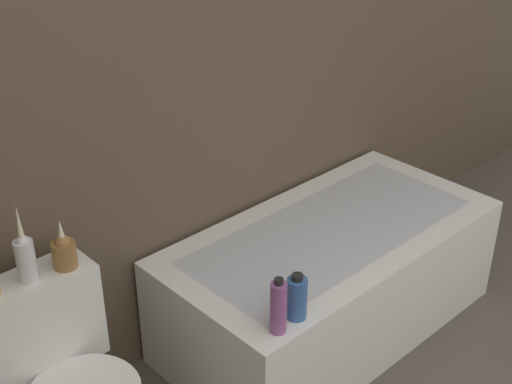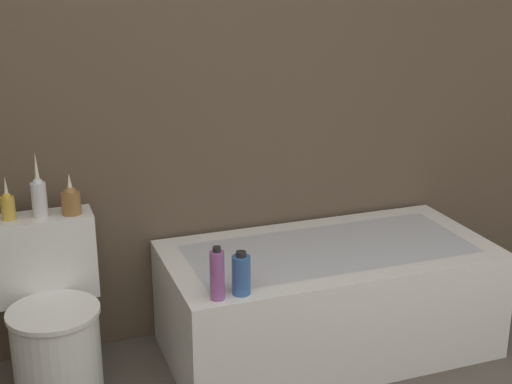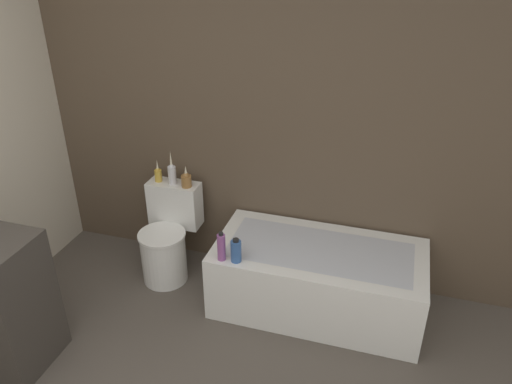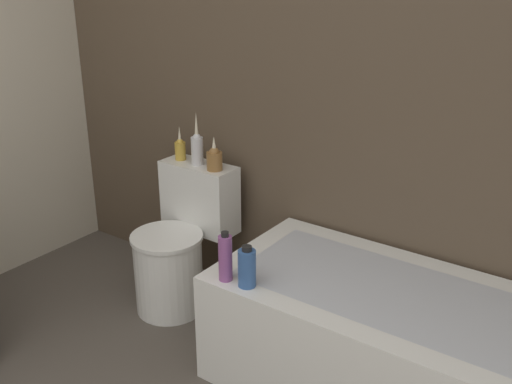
{
  "view_description": "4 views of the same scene",
  "coord_description": "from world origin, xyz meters",
  "px_view_note": "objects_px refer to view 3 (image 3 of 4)",
  "views": [
    {
      "loc": [
        -1.2,
        0.33,
        2.06
      ],
      "look_at": [
        0.24,
        1.86,
        0.91
      ],
      "focal_mm": 50.0,
      "sensor_mm": 36.0,
      "label": 1
    },
    {
      "loc": [
        -0.56,
        -0.72,
        1.74
      ],
      "look_at": [
        0.34,
        1.78,
        0.86
      ],
      "focal_mm": 50.0,
      "sensor_mm": 36.0,
      "label": 2
    },
    {
      "loc": [
        1.16,
        -0.93,
        2.5
      ],
      "look_at": [
        0.33,
        1.79,
        0.97
      ],
      "focal_mm": 35.0,
      "sensor_mm": 36.0,
      "label": 3
    },
    {
      "loc": [
        1.47,
        -0.03,
        1.74
      ],
      "look_at": [
        0.2,
        1.77,
        0.86
      ],
      "focal_mm": 42.0,
      "sensor_mm": 36.0,
      "label": 4
    }
  ],
  "objects_px": {
    "vase_silver": "(172,173)",
    "vase_bronze": "(186,179)",
    "bathtub": "(318,278)",
    "shampoo_bottle_short": "(236,251)",
    "vase_gold": "(158,174)",
    "shampoo_bottle_tall": "(221,247)",
    "toilet": "(168,238)"
  },
  "relations": [
    {
      "from": "toilet",
      "to": "shampoo_bottle_tall",
      "type": "bearing_deg",
      "value": -31.3
    },
    {
      "from": "bathtub",
      "to": "shampoo_bottle_short",
      "type": "relative_size",
      "value": 8.36
    },
    {
      "from": "vase_gold",
      "to": "shampoo_bottle_tall",
      "type": "xyz_separation_m",
      "value": [
        0.72,
        -0.54,
        -0.19
      ]
    },
    {
      "from": "bathtub",
      "to": "shampoo_bottle_short",
      "type": "distance_m",
      "value": 0.68
    },
    {
      "from": "toilet",
      "to": "vase_silver",
      "type": "bearing_deg",
      "value": 90.0
    },
    {
      "from": "vase_silver",
      "to": "toilet",
      "type": "bearing_deg",
      "value": -90.0
    },
    {
      "from": "bathtub",
      "to": "vase_bronze",
      "type": "distance_m",
      "value": 1.23
    },
    {
      "from": "bathtub",
      "to": "vase_gold",
      "type": "distance_m",
      "value": 1.46
    },
    {
      "from": "vase_bronze",
      "to": "shampoo_bottle_short",
      "type": "xyz_separation_m",
      "value": [
        0.57,
        -0.51,
        -0.21
      ]
    },
    {
      "from": "toilet",
      "to": "bathtub",
      "type": "bearing_deg",
      "value": -2.82
    },
    {
      "from": "vase_silver",
      "to": "shampoo_bottle_short",
      "type": "relative_size",
      "value": 1.56
    },
    {
      "from": "bathtub",
      "to": "vase_silver",
      "type": "relative_size",
      "value": 5.35
    },
    {
      "from": "bathtub",
      "to": "vase_silver",
      "type": "height_order",
      "value": "vase_silver"
    },
    {
      "from": "bathtub",
      "to": "toilet",
      "type": "relative_size",
      "value": 2.03
    },
    {
      "from": "vase_silver",
      "to": "vase_bronze",
      "type": "height_order",
      "value": "vase_silver"
    },
    {
      "from": "vase_gold",
      "to": "shampoo_bottle_short",
      "type": "distance_m",
      "value": 0.99
    },
    {
      "from": "vase_silver",
      "to": "shampoo_bottle_short",
      "type": "xyz_separation_m",
      "value": [
        0.69,
        -0.52,
        -0.24
      ]
    },
    {
      "from": "bathtub",
      "to": "vase_silver",
      "type": "xyz_separation_m",
      "value": [
        -1.21,
        0.23,
        0.56
      ]
    },
    {
      "from": "vase_gold",
      "to": "shampoo_bottle_tall",
      "type": "relative_size",
      "value": 0.85
    },
    {
      "from": "vase_bronze",
      "to": "shampoo_bottle_tall",
      "type": "distance_m",
      "value": 0.72
    },
    {
      "from": "vase_gold",
      "to": "shampoo_bottle_short",
      "type": "bearing_deg",
      "value": -32.77
    },
    {
      "from": "toilet",
      "to": "shampoo_bottle_tall",
      "type": "relative_size",
      "value": 3.39
    },
    {
      "from": "bathtub",
      "to": "shampoo_bottle_tall",
      "type": "xyz_separation_m",
      "value": [
        -0.62,
        -0.3,
        0.35
      ]
    },
    {
      "from": "toilet",
      "to": "vase_bronze",
      "type": "relative_size",
      "value": 4.13
    },
    {
      "from": "vase_silver",
      "to": "vase_bronze",
      "type": "bearing_deg",
      "value": -6.54
    },
    {
      "from": "shampoo_bottle_short",
      "to": "vase_silver",
      "type": "bearing_deg",
      "value": 143.19
    },
    {
      "from": "vase_gold",
      "to": "shampoo_bottle_tall",
      "type": "distance_m",
      "value": 0.92
    },
    {
      "from": "vase_gold",
      "to": "shampoo_bottle_short",
      "type": "relative_size",
      "value": 1.04
    },
    {
      "from": "vase_gold",
      "to": "vase_bronze",
      "type": "relative_size",
      "value": 1.04
    },
    {
      "from": "shampoo_bottle_short",
      "to": "shampoo_bottle_tall",
      "type": "bearing_deg",
      "value": -173.69
    },
    {
      "from": "shampoo_bottle_tall",
      "to": "bathtub",
      "type": "bearing_deg",
      "value": 26.11
    },
    {
      "from": "toilet",
      "to": "shampoo_bottle_short",
      "type": "bearing_deg",
      "value": -26.79
    }
  ]
}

